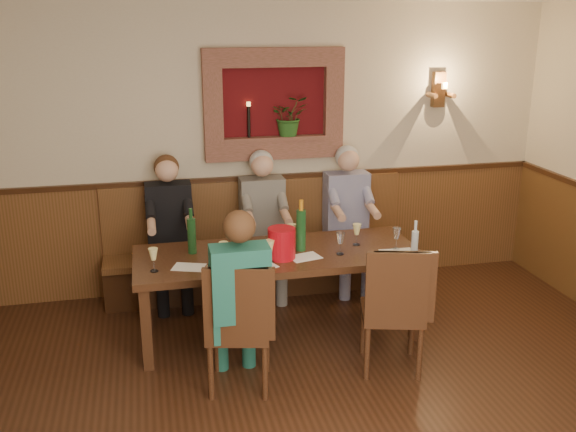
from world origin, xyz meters
name	(u,v)px	position (x,y,z in m)	size (l,w,h in m)	color
room_shell	(349,170)	(0.00, 0.00, 1.89)	(6.04, 6.04, 2.82)	beige
wainscoting	(343,387)	(0.00, 0.00, 0.59)	(6.02, 6.02, 1.15)	brown
wall_niche	(278,109)	(0.24, 2.94, 1.81)	(1.36, 0.30, 1.06)	#510B0F
wall_sconce	(439,90)	(1.90, 2.93, 1.94)	(0.25, 0.20, 0.35)	brown
dining_table	(278,261)	(0.00, 1.85, 0.68)	(2.40, 0.90, 0.75)	black
bench	(259,260)	(0.00, 2.79, 0.33)	(3.00, 0.45, 1.11)	#381E0F
chair_near_left	(239,350)	(-0.46, 1.07, 0.30)	(0.54, 0.54, 1.03)	black
chair_near_right	(391,333)	(0.74, 1.08, 0.30)	(0.56, 0.56, 1.04)	black
person_bench_left	(171,244)	(-0.86, 2.69, 0.60)	(0.43, 0.52, 1.44)	black
person_bench_mid	(264,237)	(0.04, 2.69, 0.60)	(0.43, 0.52, 1.44)	#4F4B48
person_bench_right	(348,231)	(0.90, 2.69, 0.60)	(0.43, 0.53, 1.45)	navy
person_chair_front	(239,316)	(-0.45, 1.07, 0.58)	(0.41, 0.51, 1.41)	#195059
spittoon_bucket	(282,243)	(0.00, 1.71, 0.88)	(0.23, 0.23, 0.26)	#B90B16
wine_bottle_green_a	(301,229)	(0.20, 1.86, 0.94)	(0.09, 0.09, 0.44)	#19471E
wine_bottle_green_b	(192,235)	(-0.70, 1.99, 0.91)	(0.09, 0.09, 0.39)	#19471E
water_bottle	(415,244)	(1.06, 1.46, 0.88)	(0.07, 0.07, 0.33)	silver
tasting_sheet_a	(189,267)	(-0.76, 1.68, 0.75)	(0.25, 0.18, 0.00)	white
tasting_sheet_b	(305,257)	(0.20, 1.69, 0.75)	(0.25, 0.18, 0.00)	white
tasting_sheet_c	(398,253)	(0.99, 1.61, 0.75)	(0.28, 0.20, 0.00)	white
tasting_sheet_d	(256,267)	(-0.24, 1.57, 0.75)	(0.31, 0.22, 0.00)	white
wine_glass_0	(357,235)	(0.71, 1.88, 0.85)	(0.08, 0.08, 0.19)	#FFF498
wine_glass_1	(292,235)	(0.16, 2.00, 0.85)	(0.08, 0.08, 0.19)	#FFF498
wine_glass_2	(154,260)	(-1.03, 1.65, 0.85)	(0.08, 0.08, 0.19)	#FFF498
wine_glass_3	(270,251)	(-0.11, 1.64, 0.85)	(0.08, 0.08, 0.19)	#FFF498
wine_glass_4	(259,259)	(-0.23, 1.50, 0.85)	(0.08, 0.08, 0.19)	#FFF498
wine_glass_5	(340,244)	(0.50, 1.69, 0.85)	(0.08, 0.08, 0.19)	white
wine_glass_6	(235,243)	(-0.35, 1.90, 0.85)	(0.08, 0.08, 0.19)	white
wine_glass_7	(224,253)	(-0.48, 1.67, 0.85)	(0.08, 0.08, 0.19)	#FFF498
wine_glass_8	(396,239)	(1.00, 1.70, 0.85)	(0.08, 0.08, 0.19)	white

